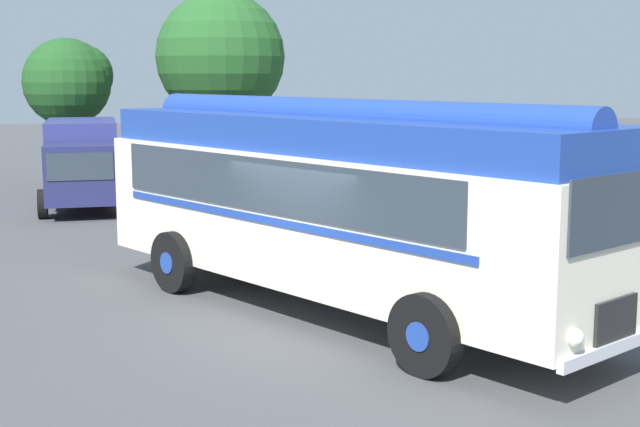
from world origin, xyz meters
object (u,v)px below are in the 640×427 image
Objects in this scene: car_mid_right at (364,174)px; box_van at (82,160)px; vintage_bus at (337,198)px; car_near_left at (184,176)px; car_mid_left at (278,175)px.

box_van is (-8.38, 0.58, 0.52)m from car_mid_right.
vintage_bus is 13.91m from box_van.
car_mid_right is at bearing -3.99° from box_van.
car_near_left and car_mid_right have the same top height.
car_mid_right is (3.39, 12.39, -1.05)m from vintage_bus.
vintage_bus reaches higher than box_van.
vintage_bus reaches higher than car_near_left.
box_van reaches higher than car_mid_right.
vintage_bus is 2.30× the size of car_near_left.
car_mid_left is 0.75× the size of box_van.
vintage_bus is at bearing -93.53° from car_mid_left.
vintage_bus is at bearing -68.94° from box_van.
car_mid_left is 2.62m from car_mid_right.
car_mid_right is 8.42m from box_van.
car_near_left is at bearing 99.14° from vintage_bus.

